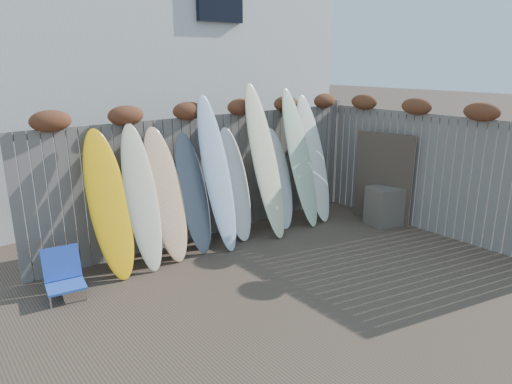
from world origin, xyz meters
TOP-DOWN VIEW (x-y plane):
  - ground at (0.00, 0.00)m, footprint 80.00×80.00m
  - back_fence at (0.06, 2.39)m, footprint 6.05×0.28m
  - right_fence at (2.99, 0.25)m, footprint 0.28×4.40m
  - house at (0.50, 6.50)m, footprint 8.50×5.50m
  - beach_chair at (-2.62, 1.75)m, footprint 0.51×0.54m
  - wooden_crate at (2.69, 0.86)m, footprint 0.69×0.62m
  - lattice_panel at (2.78, 1.03)m, footprint 0.26×1.07m
  - surfboard_0 at (-1.90, 1.96)m, footprint 0.57×0.72m
  - surfboard_1 at (-1.43, 1.95)m, footprint 0.49×0.74m
  - surfboard_2 at (-1.04, 2.00)m, footprint 0.58×0.71m
  - surfboard_3 at (-0.58, 2.00)m, footprint 0.47×0.65m
  - surfboard_4 at (-0.20, 1.91)m, footprint 0.46×0.83m
  - surfboard_5 at (0.21, 2.03)m, footprint 0.53×0.67m
  - surfboard_6 at (0.72, 1.87)m, footprint 0.55×0.89m
  - surfboard_7 at (1.12, 2.00)m, footprint 0.59×0.67m
  - surfboard_8 at (1.54, 1.90)m, footprint 0.57×0.87m
  - surfboard_9 at (1.91, 1.93)m, footprint 0.54×0.79m

SIDE VIEW (x-z plane):
  - ground at x=0.00m, z-range 0.00..0.00m
  - beach_chair at x=-2.62m, z-range -0.02..0.58m
  - wooden_crate at x=2.69m, z-range 0.00..0.68m
  - lattice_panel at x=2.78m, z-range 0.00..1.62m
  - surfboard_7 at x=1.12m, z-range 0.00..1.72m
  - surfboard_3 at x=-0.58m, z-range 0.00..1.80m
  - surfboard_5 at x=0.21m, z-range 0.00..1.81m
  - surfboard_2 at x=-1.04m, z-range 0.00..1.93m
  - surfboard_0 at x=-1.90m, z-range 0.00..1.99m
  - surfboard_1 at x=-1.43m, z-range 0.00..2.02m
  - surfboard_9 at x=1.91m, z-range 0.00..2.26m
  - right_fence at x=2.99m, z-range 0.02..2.26m
  - surfboard_4 at x=-0.20m, z-range 0.00..2.35m
  - back_fence at x=0.06m, z-range 0.06..2.30m
  - surfboard_8 at x=1.54m, z-range 0.00..2.39m
  - surfboard_6 at x=0.72m, z-range 0.00..2.49m
  - house at x=0.50m, z-range 0.04..6.36m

